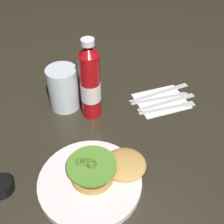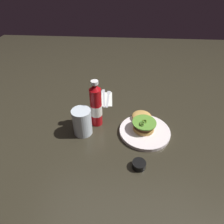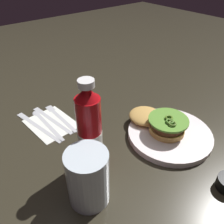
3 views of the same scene
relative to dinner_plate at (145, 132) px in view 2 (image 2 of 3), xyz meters
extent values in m
plane|color=#2C281C|center=(0.03, 0.05, -0.01)|extent=(3.00, 3.00, 0.00)
cylinder|color=white|center=(0.00, 0.00, 0.00)|extent=(0.24, 0.24, 0.02)
cylinder|color=tan|center=(0.01, 0.01, 0.02)|extent=(0.10, 0.10, 0.02)
cylinder|color=#512D19|center=(0.01, 0.01, 0.03)|extent=(0.09, 0.09, 0.02)
cylinder|color=red|center=(0.01, 0.01, 0.05)|extent=(0.09, 0.09, 0.01)
cylinder|color=#578F2E|center=(0.01, 0.01, 0.05)|extent=(0.11, 0.11, 0.01)
torus|color=#547628|center=(-0.01, 0.02, 0.06)|extent=(0.02, 0.02, 0.01)
torus|color=#4B6518|center=(0.01, 0.01, 0.06)|extent=(0.02, 0.02, 0.01)
torus|color=#48751E|center=(0.01, 0.01, 0.06)|extent=(0.02, 0.02, 0.01)
torus|color=#467925|center=(0.00, 0.02, 0.06)|extent=(0.02, 0.02, 0.01)
ellipsoid|color=tan|center=(0.09, 0.01, 0.02)|extent=(0.10, 0.10, 0.03)
cylinder|color=#AF0D12|center=(0.05, 0.24, 0.09)|extent=(0.06, 0.06, 0.20)
cone|color=#AF0D12|center=(0.05, 0.24, 0.21)|extent=(0.05, 0.05, 0.03)
cylinder|color=white|center=(0.05, 0.24, 0.23)|extent=(0.03, 0.03, 0.02)
cylinder|color=white|center=(0.05, 0.24, 0.08)|extent=(0.06, 0.06, 0.06)
cylinder|color=silver|center=(-0.02, 0.30, 0.06)|extent=(0.09, 0.09, 0.13)
cylinder|color=black|center=(-0.20, 0.04, 0.01)|extent=(0.06, 0.06, 0.03)
cube|color=white|center=(0.28, 0.24, -0.01)|extent=(0.16, 0.14, 0.00)
cube|color=silver|center=(0.28, 0.21, 0.00)|extent=(0.18, 0.01, 0.00)
cube|color=silver|center=(0.36, 0.21, 0.00)|extent=(0.04, 0.02, 0.00)
cube|color=silver|center=(0.28, 0.23, 0.00)|extent=(0.18, 0.04, 0.00)
cube|color=silver|center=(0.35, 0.24, 0.00)|extent=(0.08, 0.03, 0.00)
cube|color=silver|center=(0.28, 0.25, 0.00)|extent=(0.19, 0.01, 0.00)
ellipsoid|color=silver|center=(0.36, 0.26, 0.00)|extent=(0.04, 0.03, 0.00)
cube|color=silver|center=(0.27, 0.28, 0.00)|extent=(0.19, 0.05, 0.00)
cube|color=silver|center=(0.35, 0.29, 0.00)|extent=(0.08, 0.03, 0.00)
camera|label=1|loc=(-0.05, -0.38, 0.57)|focal=45.46mm
camera|label=2|loc=(-0.68, 0.11, 0.64)|focal=30.33mm
camera|label=3|loc=(-0.29, 0.46, 0.45)|focal=36.81mm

